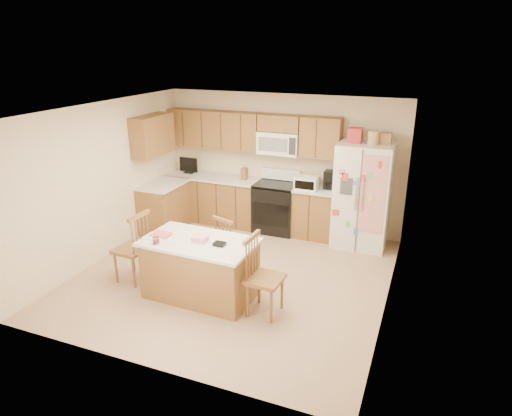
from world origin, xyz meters
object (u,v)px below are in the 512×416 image
at_px(refrigerator, 363,194).
at_px(windsor_chair_right, 263,278).
at_px(windsor_chair_left, 133,249).
at_px(island, 200,268).
at_px(stove, 276,206).
at_px(windsor_chair_back, 230,247).

distance_m(refrigerator, windsor_chair_right, 2.79).
xyz_separation_m(refrigerator, windsor_chair_left, (-2.88, -2.53, -0.41)).
relative_size(island, windsor_chair_right, 1.45).
height_order(windsor_chair_left, windsor_chair_right, windsor_chair_left).
bearing_deg(island, stove, 85.84).
bearing_deg(refrigerator, windsor_chair_back, -132.35).
distance_m(stove, island, 2.63).
height_order(stove, windsor_chair_right, stove).
bearing_deg(windsor_chair_right, windsor_chair_left, 176.96).
bearing_deg(windsor_chair_left, windsor_chair_back, 30.33).
distance_m(island, windsor_chair_right, 0.97).
relative_size(island, windsor_chair_left, 1.44).
xyz_separation_m(stove, windsor_chair_right, (0.77, -2.71, 0.03)).
distance_m(island, windsor_chair_left, 1.12).
xyz_separation_m(refrigerator, island, (-1.76, -2.56, -0.50)).
xyz_separation_m(island, windsor_chair_left, (-1.12, 0.03, 0.09)).
height_order(island, windsor_chair_left, windsor_chair_left).
xyz_separation_m(refrigerator, windsor_chair_back, (-1.66, -1.82, -0.48)).
distance_m(stove, windsor_chair_back, 1.88).
height_order(stove, refrigerator, refrigerator).
bearing_deg(refrigerator, windsor_chair_left, -138.68).
xyz_separation_m(windsor_chair_left, windsor_chair_back, (1.23, 0.72, -0.06)).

